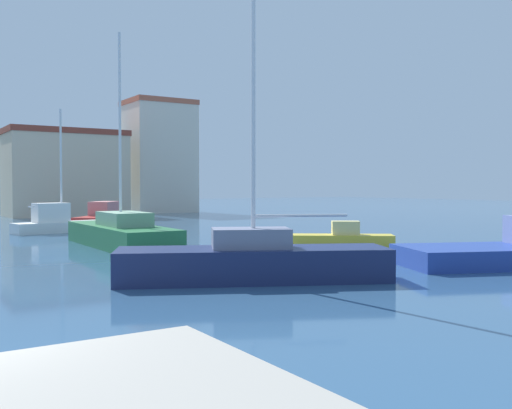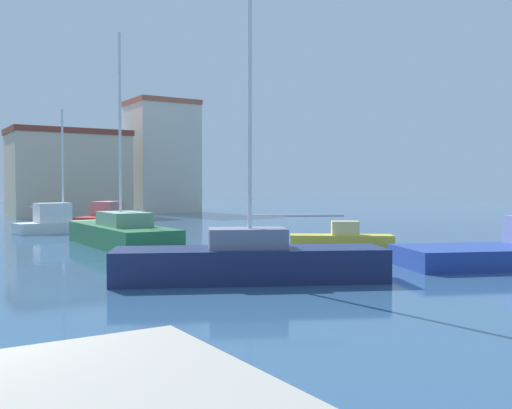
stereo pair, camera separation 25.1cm
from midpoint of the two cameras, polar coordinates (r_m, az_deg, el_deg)
water at (r=31.33m, az=-4.13°, el=-3.03°), size 160.00×160.00×0.00m
sailboat_green_outer_mooring at (r=26.07m, az=-13.38°, el=-2.76°), size 2.49×8.39×9.31m
sailboat_white_far_left at (r=34.98m, az=-19.03°, el=-1.62°), size 5.50×2.34×7.04m
motorboat_red_distant_east at (r=41.82m, az=-14.87°, el=-1.08°), size 5.62×6.27×1.57m
motorboat_yellow_far_right at (r=25.28m, az=8.18°, el=-3.38°), size 4.22×3.48×1.14m
sailboat_navy_inner_mooring at (r=16.25m, az=-0.73°, el=-5.52°), size 7.63×5.03×9.50m
warehouse_block at (r=54.54m, az=-18.34°, el=2.97°), size 10.15×5.99×7.63m
yacht_club at (r=59.82m, az=-9.66°, el=4.67°), size 6.38×5.81×11.26m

